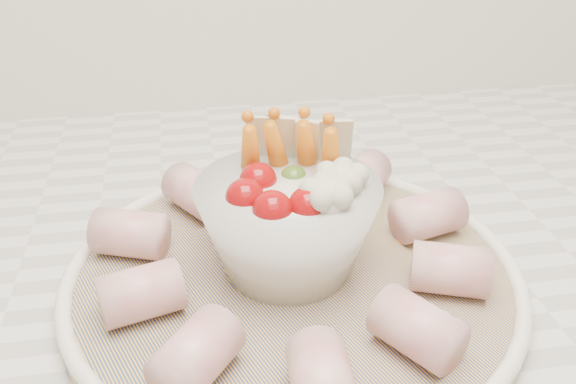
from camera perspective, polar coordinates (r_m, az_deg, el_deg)
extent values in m
cube|color=silver|center=(0.59, 5.67, -4.69)|extent=(2.04, 0.62, 0.04)
cylinder|color=navy|center=(0.50, 0.44, -7.79)|extent=(0.45, 0.45, 0.01)
torus|color=white|center=(0.50, 0.44, -7.10)|extent=(0.35, 0.35, 0.01)
sphere|color=maroon|center=(0.45, -3.83, -0.51)|extent=(0.03, 0.03, 0.03)
sphere|color=maroon|center=(0.43, -1.39, -1.65)|extent=(0.03, 0.03, 0.03)
sphere|color=maroon|center=(0.44, 1.80, -1.29)|extent=(0.03, 0.03, 0.03)
sphere|color=maroon|center=(0.47, -2.67, 0.98)|extent=(0.03, 0.03, 0.03)
sphere|color=#426722|center=(0.48, 0.49, 1.17)|extent=(0.02, 0.02, 0.02)
cone|color=#CB6713|center=(0.49, -1.02, 3.35)|extent=(0.04, 0.04, 0.07)
cone|color=#CB6713|center=(0.49, 1.66, 3.42)|extent=(0.03, 0.04, 0.07)
cone|color=#CB6713|center=(0.48, 3.81, 2.76)|extent=(0.03, 0.04, 0.07)
cone|color=#CB6713|center=(0.48, -3.36, 3.02)|extent=(0.02, 0.04, 0.07)
sphere|color=beige|center=(0.46, 4.75, 0.49)|extent=(0.03, 0.03, 0.03)
sphere|color=beige|center=(0.44, 3.53, -0.89)|extent=(0.03, 0.03, 0.03)
cube|color=beige|center=(0.50, 0.58, 4.28)|extent=(0.04, 0.03, 0.05)
cube|color=beige|center=(0.50, 3.15, 4.04)|extent=(0.05, 0.02, 0.05)
cube|color=beige|center=(0.50, -1.16, 4.34)|extent=(0.05, 0.02, 0.05)
cylinder|color=#BF5765|center=(0.48, 14.23, -6.69)|extent=(0.06, 0.05, 0.04)
cylinder|color=#BF5765|center=(0.54, 12.34, -2.02)|extent=(0.06, 0.05, 0.04)
cylinder|color=#BF5765|center=(0.59, 6.57, 1.17)|extent=(0.06, 0.07, 0.04)
cylinder|color=#BF5765|center=(0.58, -1.02, 1.21)|extent=(0.04, 0.06, 0.04)
cylinder|color=#BF5765|center=(0.57, -8.15, -0.02)|extent=(0.06, 0.07, 0.04)
cylinder|color=#BF5765|center=(0.52, -13.86, -3.61)|extent=(0.06, 0.05, 0.04)
cylinder|color=#BF5765|center=(0.46, -12.94, -8.76)|extent=(0.06, 0.05, 0.04)
cylinder|color=#BF5765|center=(0.41, -8.16, -14.13)|extent=(0.06, 0.07, 0.04)
cylinder|color=#BF5765|center=(0.39, 3.07, -16.50)|extent=(0.04, 0.06, 0.04)
cylinder|color=#BF5765|center=(0.43, 11.45, -11.82)|extent=(0.06, 0.07, 0.04)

